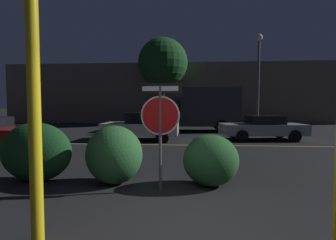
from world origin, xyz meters
name	(u,v)px	position (x,y,z in m)	size (l,w,h in m)	color
ground_plane	(183,234)	(0.00, 0.00, 0.00)	(260.00, 260.00, 0.00)	black
road_center_stripe	(187,145)	(0.00, 8.20, 0.00)	(37.78, 0.12, 0.01)	gold
stop_sign	(160,115)	(-0.52, 1.83, 1.60)	(0.92, 0.06, 2.26)	#4C4C51
yellow_pole_left	(35,121)	(-1.89, -0.40, 1.61)	(0.16, 0.16, 3.21)	yellow
hedge_bush_1	(36,152)	(-3.52, 2.29, 0.70)	(1.69, 1.02, 1.40)	#19421E
hedge_bush_2	(114,155)	(-1.63, 2.25, 0.67)	(1.30, 1.17, 1.34)	#2D6633
hedge_bush_3	(211,160)	(0.57, 2.25, 0.58)	(1.24, 1.09, 1.15)	#285B2D
passing_car_2	(141,126)	(-2.35, 9.77, 0.71)	(3.95, 2.08, 1.42)	silver
passing_car_3	(262,127)	(3.91, 10.27, 0.65)	(4.38, 2.21, 1.26)	#9E9EA3
delivery_truck	(194,108)	(0.44, 14.78, 1.59)	(6.19, 2.54, 3.00)	#2D2D33
street_lamp	(258,68)	(4.71, 14.37, 4.28)	(0.46, 0.46, 6.50)	#4C4C51
tree_0	(163,63)	(-2.27, 20.51, 5.67)	(4.54, 4.54, 7.96)	#422D1E
building_backdrop	(172,94)	(-1.66, 24.05, 2.99)	(33.85, 4.01, 5.98)	#6B5B4C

